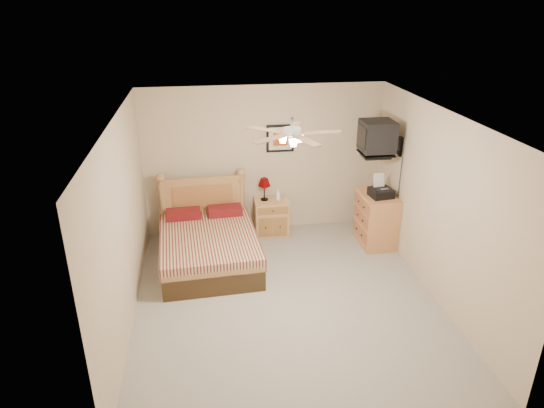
# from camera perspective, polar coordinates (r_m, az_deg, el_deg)

# --- Properties ---
(floor) EXTENTS (4.50, 4.50, 0.00)m
(floor) POSITION_cam_1_polar(r_m,az_deg,el_deg) (6.69, 1.69, -11.14)
(floor) COLOR gray
(floor) RESTS_ON ground
(ceiling) EXTENTS (4.00, 4.50, 0.04)m
(ceiling) POSITION_cam_1_polar(r_m,az_deg,el_deg) (5.66, 1.99, 10.20)
(ceiling) COLOR white
(ceiling) RESTS_ON ground
(wall_back) EXTENTS (4.00, 0.04, 2.50)m
(wall_back) POSITION_cam_1_polar(r_m,az_deg,el_deg) (8.15, -0.96, 5.19)
(wall_back) COLOR #C6B092
(wall_back) RESTS_ON ground
(wall_front) EXTENTS (4.00, 0.04, 2.50)m
(wall_front) POSITION_cam_1_polar(r_m,az_deg,el_deg) (4.18, 7.40, -14.19)
(wall_front) COLOR #C6B092
(wall_front) RESTS_ON ground
(wall_left) EXTENTS (0.04, 4.50, 2.50)m
(wall_left) POSITION_cam_1_polar(r_m,az_deg,el_deg) (6.07, -17.11, -2.46)
(wall_left) COLOR #C6B092
(wall_left) RESTS_ON ground
(wall_right) EXTENTS (0.04, 4.50, 2.50)m
(wall_right) POSITION_cam_1_polar(r_m,az_deg,el_deg) (6.70, 18.92, -0.25)
(wall_right) COLOR #C6B092
(wall_right) RESTS_ON ground
(bed) EXTENTS (1.51, 1.92, 1.19)m
(bed) POSITION_cam_1_polar(r_m,az_deg,el_deg) (7.28, -7.57, -2.86)
(bed) COLOR #B17340
(bed) RESTS_ON ground
(nightstand) EXTENTS (0.57, 0.43, 0.61)m
(nightstand) POSITION_cam_1_polar(r_m,az_deg,el_deg) (8.28, -0.08, -1.54)
(nightstand) COLOR tan
(nightstand) RESTS_ON ground
(table_lamp) EXTENTS (0.24, 0.24, 0.39)m
(table_lamp) POSITION_cam_1_polar(r_m,az_deg,el_deg) (8.11, -0.91, 1.78)
(table_lamp) COLOR #520305
(table_lamp) RESTS_ON nightstand
(lotion_bottle) EXTENTS (0.11, 0.11, 0.22)m
(lotion_bottle) POSITION_cam_1_polar(r_m,az_deg,el_deg) (8.13, 0.72, 1.15)
(lotion_bottle) COLOR white
(lotion_bottle) RESTS_ON nightstand
(framed_picture) EXTENTS (0.46, 0.04, 0.46)m
(framed_picture) POSITION_cam_1_polar(r_m,az_deg,el_deg) (8.06, 0.96, 7.73)
(framed_picture) COLOR black
(framed_picture) RESTS_ON wall_back
(dresser) EXTENTS (0.53, 0.75, 0.87)m
(dresser) POSITION_cam_1_polar(r_m,az_deg,el_deg) (8.08, 12.16, -1.74)
(dresser) COLOR #C1713A
(dresser) RESTS_ON ground
(fax_machine) EXTENTS (0.37, 0.39, 0.35)m
(fax_machine) POSITION_cam_1_polar(r_m,az_deg,el_deg) (7.76, 12.76, 2.06)
(fax_machine) COLOR black
(fax_machine) RESTS_ON dresser
(magazine_lower) EXTENTS (0.23, 0.28, 0.02)m
(magazine_lower) POSITION_cam_1_polar(r_m,az_deg,el_deg) (8.09, 11.82, 1.79)
(magazine_lower) COLOR beige
(magazine_lower) RESTS_ON dresser
(magazine_upper) EXTENTS (0.23, 0.29, 0.02)m
(magazine_upper) POSITION_cam_1_polar(r_m,az_deg,el_deg) (8.11, 11.91, 1.99)
(magazine_upper) COLOR gray
(magazine_upper) RESTS_ON magazine_lower
(wall_tv) EXTENTS (0.56, 0.46, 0.58)m
(wall_tv) POSITION_cam_1_polar(r_m,az_deg,el_deg) (7.57, 13.33, 7.56)
(wall_tv) COLOR black
(wall_tv) RESTS_ON wall_right
(ceiling_fan) EXTENTS (1.14, 1.14, 0.28)m
(ceiling_fan) POSITION_cam_1_polar(r_m,az_deg,el_deg) (5.51, 2.34, 8.31)
(ceiling_fan) COLOR white
(ceiling_fan) RESTS_ON ceiling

